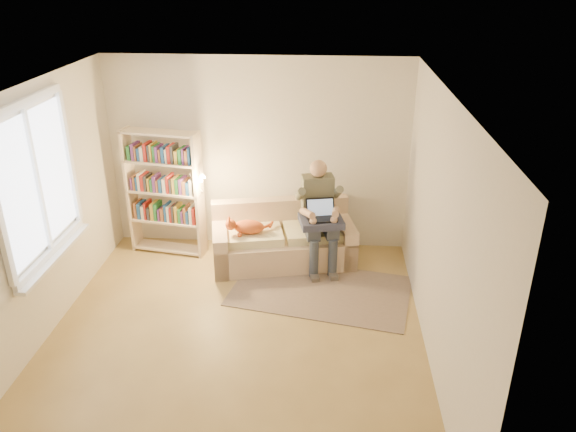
# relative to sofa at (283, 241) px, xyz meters

# --- Properties ---
(floor) EXTENTS (4.50, 4.50, 0.00)m
(floor) POSITION_rel_sofa_xyz_m (-0.37, -1.74, -0.28)
(floor) COLOR olive
(floor) RESTS_ON ground
(ceiling) EXTENTS (4.00, 4.50, 0.02)m
(ceiling) POSITION_rel_sofa_xyz_m (-0.37, -1.74, 2.32)
(ceiling) COLOR white
(ceiling) RESTS_ON wall_back
(wall_left) EXTENTS (0.02, 4.50, 2.60)m
(wall_left) POSITION_rel_sofa_xyz_m (-2.37, -1.74, 1.02)
(wall_left) COLOR silver
(wall_left) RESTS_ON floor
(wall_right) EXTENTS (0.02, 4.50, 2.60)m
(wall_right) POSITION_rel_sofa_xyz_m (1.63, -1.74, 1.02)
(wall_right) COLOR silver
(wall_right) RESTS_ON floor
(wall_back) EXTENTS (4.00, 0.02, 2.60)m
(wall_back) POSITION_rel_sofa_xyz_m (-0.37, 0.51, 1.02)
(wall_back) COLOR silver
(wall_back) RESTS_ON floor
(wall_front) EXTENTS (4.00, 0.02, 2.60)m
(wall_front) POSITION_rel_sofa_xyz_m (-0.37, -3.99, 1.02)
(wall_front) COLOR silver
(wall_front) RESTS_ON floor
(window) EXTENTS (0.12, 1.52, 1.69)m
(window) POSITION_rel_sofa_xyz_m (-2.32, -1.54, 1.09)
(window) COLOR white
(window) RESTS_ON wall_left
(sofa) EXTENTS (1.96, 1.18, 0.78)m
(sofa) POSITION_rel_sofa_xyz_m (0.00, 0.00, 0.00)
(sofa) COLOR beige
(sofa) RESTS_ON floor
(person) EXTENTS (0.51, 0.70, 1.40)m
(person) POSITION_rel_sofa_xyz_m (0.47, -0.05, 0.49)
(person) COLOR #676955
(person) RESTS_ON sofa
(cat) EXTENTS (0.58, 0.30, 0.22)m
(cat) POSITION_rel_sofa_xyz_m (-0.41, -0.21, 0.31)
(cat) COLOR orange
(cat) RESTS_ON sofa
(blanket) EXTENTS (0.61, 0.53, 0.09)m
(blanket) POSITION_rel_sofa_xyz_m (0.50, -0.19, 0.40)
(blanket) COLOR #2C314D
(blanket) RESTS_ON person
(laptop) EXTENTS (0.41, 0.38, 0.29)m
(laptop) POSITION_rel_sofa_xyz_m (0.50, -0.18, 0.50)
(laptop) COLOR black
(laptop) RESTS_ON blanket
(bookshelf) EXTENTS (1.13, 0.49, 1.71)m
(bookshelf) POSITION_rel_sofa_xyz_m (-1.58, 0.16, 0.66)
(bookshelf) COLOR beige
(bookshelf) RESTS_ON floor
(rug) EXTENTS (2.31, 1.64, 0.01)m
(rug) POSITION_rel_sofa_xyz_m (0.52, -0.74, -0.28)
(rug) COLOR gray
(rug) RESTS_ON floor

